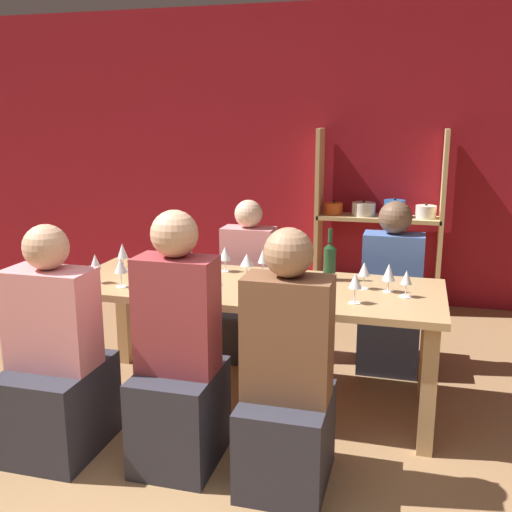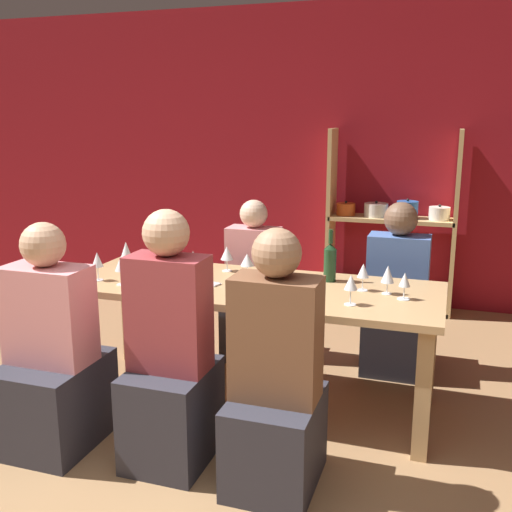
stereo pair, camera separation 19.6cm
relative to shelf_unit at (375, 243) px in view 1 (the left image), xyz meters
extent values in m
cube|color=maroon|center=(-0.43, 0.20, 0.75)|extent=(8.80, 0.06, 2.70)
cube|color=tan|center=(-0.51, 0.00, 0.21)|extent=(0.04, 0.30, 1.60)
cube|color=tan|center=(0.56, 0.00, 0.21)|extent=(0.04, 0.30, 1.60)
cube|color=tan|center=(0.02, 0.00, -0.58)|extent=(1.08, 0.30, 0.04)
cylinder|color=#338447|center=(-0.38, 0.00, -0.50)|extent=(0.24, 0.24, 0.11)
sphere|color=black|center=(-0.38, 0.00, -0.43)|extent=(0.02, 0.02, 0.02)
cylinder|color=#235BAD|center=(-0.11, 0.00, -0.50)|extent=(0.24, 0.24, 0.11)
sphere|color=black|center=(-0.11, 0.00, -0.44)|extent=(0.02, 0.02, 0.02)
cylinder|color=gold|center=(0.43, 0.00, -0.51)|extent=(0.18, 0.18, 0.10)
sphere|color=black|center=(0.43, 0.00, -0.45)|extent=(0.02, 0.02, 0.02)
cube|color=tan|center=(0.02, 0.00, 0.22)|extent=(1.08, 0.30, 0.04)
cylinder|color=#E0561E|center=(-0.38, 0.00, 0.30)|extent=(0.17, 0.17, 0.11)
sphere|color=black|center=(-0.38, 0.00, 0.36)|extent=(0.02, 0.02, 0.02)
cylinder|color=silver|center=(-0.11, 0.00, 0.30)|extent=(0.21, 0.21, 0.12)
sphere|color=black|center=(-0.11, 0.00, 0.37)|extent=(0.02, 0.02, 0.02)
cylinder|color=#235BAD|center=(0.16, 0.00, 0.32)|extent=(0.18, 0.18, 0.15)
sphere|color=black|center=(0.16, 0.00, 0.40)|extent=(0.02, 0.02, 0.02)
cylinder|color=silver|center=(0.43, 0.00, 0.30)|extent=(0.18, 0.18, 0.11)
sphere|color=black|center=(0.43, 0.00, 0.37)|extent=(0.02, 0.02, 0.02)
cube|color=tan|center=(-0.57, -2.11, 0.13)|extent=(2.21, 0.84, 0.04)
cube|color=tan|center=(-1.59, -2.45, -0.25)|extent=(0.08, 0.08, 0.70)
cube|color=tan|center=(0.46, -2.45, -0.25)|extent=(0.08, 0.08, 0.70)
cube|color=tan|center=(-1.59, -1.78, -0.25)|extent=(0.08, 0.08, 0.70)
cube|color=tan|center=(0.46, -1.78, -0.25)|extent=(0.08, 0.08, 0.70)
cylinder|color=#B7BABC|center=(-1.14, -2.23, 0.19)|extent=(0.27, 0.27, 0.10)
torus|color=#B7BABC|center=(-1.14, -2.23, 0.24)|extent=(0.28, 0.28, 0.01)
cylinder|color=#19381E|center=(-0.14, -1.89, 0.24)|extent=(0.07, 0.07, 0.20)
cone|color=#19381E|center=(-0.14, -1.89, 0.36)|extent=(0.07, 0.07, 0.03)
cylinder|color=#19381E|center=(-0.14, -1.89, 0.42)|extent=(0.03, 0.03, 0.09)
cylinder|color=white|center=(-0.97, -2.04, 0.15)|extent=(0.07, 0.07, 0.00)
cylinder|color=white|center=(-0.97, -2.04, 0.18)|extent=(0.01, 0.01, 0.06)
cone|color=white|center=(-0.97, -2.04, 0.26)|extent=(0.06, 0.06, 0.09)
cylinder|color=white|center=(0.22, -2.06, 0.15)|extent=(0.06, 0.06, 0.00)
cylinder|color=white|center=(0.22, -2.06, 0.18)|extent=(0.01, 0.01, 0.06)
cone|color=white|center=(0.22, -2.06, 0.26)|extent=(0.07, 0.07, 0.10)
cylinder|color=beige|center=(0.22, -2.06, 0.24)|extent=(0.04, 0.04, 0.04)
cylinder|color=white|center=(-1.24, -1.88, 0.15)|extent=(0.06, 0.06, 0.00)
cylinder|color=white|center=(-1.24, -1.88, 0.19)|extent=(0.01, 0.01, 0.08)
cone|color=white|center=(-1.24, -1.88, 0.27)|extent=(0.07, 0.07, 0.09)
cylinder|color=white|center=(-0.56, -1.87, 0.15)|extent=(0.06, 0.06, 0.00)
cylinder|color=white|center=(-0.56, -1.87, 0.18)|extent=(0.01, 0.01, 0.07)
cone|color=white|center=(-0.56, -1.87, 0.26)|extent=(0.06, 0.06, 0.09)
cylinder|color=maroon|center=(-0.56, -1.87, 0.24)|extent=(0.04, 0.04, 0.03)
cylinder|color=white|center=(0.06, -2.32, 0.15)|extent=(0.06, 0.06, 0.00)
cylinder|color=white|center=(0.06, -2.32, 0.19)|extent=(0.01, 0.01, 0.08)
cone|color=white|center=(0.06, -2.32, 0.27)|extent=(0.07, 0.07, 0.08)
cylinder|color=maroon|center=(0.06, -2.32, 0.25)|extent=(0.04, 0.04, 0.03)
cylinder|color=white|center=(-1.47, -2.32, 0.15)|extent=(0.06, 0.06, 0.00)
cylinder|color=white|center=(-1.47, -2.32, 0.19)|extent=(0.01, 0.01, 0.08)
cone|color=white|center=(-1.47, -2.32, 0.27)|extent=(0.07, 0.07, 0.09)
cylinder|color=beige|center=(-1.47, -2.32, 0.25)|extent=(0.04, 0.04, 0.04)
cylinder|color=white|center=(0.08, -2.03, 0.15)|extent=(0.06, 0.06, 0.00)
cylinder|color=white|center=(0.08, -2.03, 0.19)|extent=(0.01, 0.01, 0.07)
cone|color=white|center=(0.08, -2.03, 0.26)|extent=(0.07, 0.07, 0.08)
cylinder|color=maroon|center=(0.08, -2.03, 0.24)|extent=(0.04, 0.04, 0.03)
cylinder|color=white|center=(0.32, -2.13, 0.15)|extent=(0.07, 0.07, 0.00)
cylinder|color=white|center=(0.32, -2.13, 0.18)|extent=(0.01, 0.01, 0.07)
cone|color=white|center=(0.32, -2.13, 0.26)|extent=(0.06, 0.06, 0.08)
cylinder|color=maroon|center=(0.32, -2.13, 0.24)|extent=(0.03, 0.03, 0.03)
cylinder|color=white|center=(-1.44, -2.03, 0.15)|extent=(0.07, 0.07, 0.00)
cylinder|color=white|center=(-1.44, -2.03, 0.19)|extent=(0.01, 0.01, 0.08)
cone|color=white|center=(-1.44, -2.03, 0.28)|extent=(0.07, 0.07, 0.10)
cylinder|color=white|center=(-1.28, -2.36, 0.15)|extent=(0.06, 0.06, 0.00)
cylinder|color=white|center=(-1.28, -2.36, 0.19)|extent=(0.01, 0.01, 0.08)
cone|color=white|center=(-1.28, -2.36, 0.27)|extent=(0.08, 0.08, 0.09)
cylinder|color=maroon|center=(-1.28, -2.36, 0.25)|extent=(0.04, 0.04, 0.03)
cylinder|color=white|center=(-0.81, -1.87, 0.15)|extent=(0.07, 0.07, 0.00)
cylinder|color=white|center=(-0.81, -1.87, 0.19)|extent=(0.01, 0.01, 0.07)
cone|color=white|center=(-0.81, -1.87, 0.26)|extent=(0.08, 0.08, 0.09)
cylinder|color=beige|center=(-0.81, -1.87, 0.24)|extent=(0.04, 0.04, 0.03)
cylinder|color=white|center=(-0.63, -2.00, 0.15)|extent=(0.07, 0.07, 0.00)
cylinder|color=white|center=(-0.63, -2.00, 0.19)|extent=(0.01, 0.01, 0.08)
cone|color=white|center=(-0.63, -2.00, 0.27)|extent=(0.08, 0.08, 0.08)
cube|color=silver|center=(-0.81, -2.19, 0.15)|extent=(0.16, 0.10, 0.01)
cube|color=#2D2D38|center=(-0.18, -2.88, -0.38)|extent=(0.40, 0.50, 0.44)
cube|color=brown|center=(-0.18, -2.88, 0.13)|extent=(0.40, 0.22, 0.57)
sphere|color=#9E7556|center=(-0.18, -2.88, 0.53)|extent=(0.22, 0.22, 0.22)
cube|color=#2D2D38|center=(-0.78, -1.41, -0.38)|extent=(0.37, 0.46, 0.43)
cube|color=pink|center=(-0.78, -1.41, 0.09)|extent=(0.37, 0.20, 0.52)
sphere|color=beige|center=(-0.78, -1.41, 0.45)|extent=(0.20, 0.20, 0.20)
cube|color=#2D2D38|center=(-1.39, -2.90, -0.36)|extent=(0.44, 0.54, 0.46)
cube|color=pink|center=(-1.39, -2.90, 0.12)|extent=(0.44, 0.24, 0.51)
sphere|color=tan|center=(-1.39, -2.90, 0.49)|extent=(0.23, 0.23, 0.23)
cube|color=#2D2D38|center=(0.21, -1.33, -0.36)|extent=(0.40, 0.50, 0.48)
cube|color=#4C70B7|center=(0.21, -1.33, 0.11)|extent=(0.40, 0.22, 0.46)
sphere|color=brown|center=(0.21, -1.33, 0.45)|extent=(0.22, 0.22, 0.22)
cube|color=#2D2D38|center=(-0.73, -2.85, -0.35)|extent=(0.38, 0.48, 0.49)
cube|color=#99383D|center=(-0.73, -2.85, 0.18)|extent=(0.38, 0.21, 0.57)
sphere|color=tan|center=(-0.73, -2.85, 0.58)|extent=(0.22, 0.22, 0.22)
camera|label=1|loc=(0.35, -5.38, 1.11)|focal=42.00mm
camera|label=2|loc=(0.53, -5.33, 1.11)|focal=42.00mm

